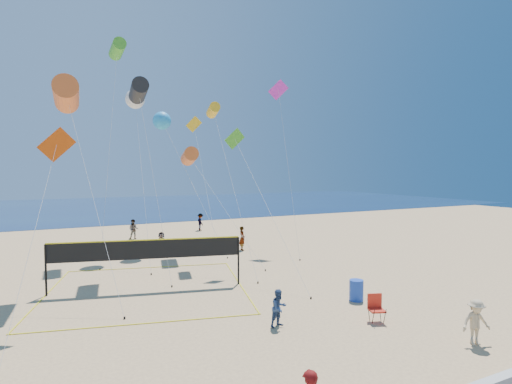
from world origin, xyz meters
name	(u,v)px	position (x,y,z in m)	size (l,w,h in m)	color
ground	(318,378)	(0.00, 0.00, 0.00)	(120.00, 120.00, 0.00)	tan
ocean	(104,207)	(0.00, 62.00, 0.01)	(140.00, 50.00, 0.03)	#102250
bystander_a	(279,308)	(0.92, 3.91, 0.73)	(0.71, 0.55, 1.46)	navy
bystander_b	(476,322)	(6.27, -0.55, 0.79)	(1.03, 0.59, 1.59)	tan
far_person_1	(161,243)	(-0.07, 19.54, 0.81)	(1.50, 0.48, 1.61)	gray
far_person_2	(242,238)	(5.81, 18.21, 0.92)	(0.67, 0.44, 1.84)	gray
far_person_3	(134,229)	(-0.82, 26.99, 0.88)	(0.86, 0.67, 1.77)	gray
far_person_4	(200,222)	(6.20, 29.45, 0.87)	(1.12, 0.64, 1.73)	gray
camp_chair	(376,306)	(4.67, 2.64, 0.62)	(0.74, 0.85, 1.21)	red
trash_barrel	(356,290)	(5.71, 5.02, 0.48)	(0.65, 0.65, 0.97)	#1B41B2
volleyball_net	(147,255)	(-2.72, 11.11, 1.79)	(11.62, 11.51, 2.59)	black
kite_0	(66,95)	(-6.22, 13.44, 9.96)	(2.55, 7.62, 10.76)	#D15D26
kite_1	(139,91)	(-2.18, 15.81, 10.93)	(1.30, 6.13, 11.59)	black
kite_2	(213,111)	(2.85, 16.40, 10.16)	(1.01, 7.77, 10.65)	gold
kite_3	(54,156)	(-6.81, 8.58, 6.67)	(2.47, 5.09, 7.86)	#C14309
kite_4	(239,149)	(3.30, 13.05, 7.43)	(1.41, 7.67, 8.76)	green
kite_5	(280,100)	(9.10, 18.29, 11.69)	(2.11, 5.80, 13.34)	#E22FC6
kite_6	(135,99)	(-1.52, 21.03, 11.32)	(1.68, 7.99, 12.02)	silver
kite_7	(162,121)	(0.54, 21.47, 9.91)	(4.09, 6.32, 10.60)	#2092E4
kite_8	(117,49)	(-2.59, 21.77, 14.98)	(2.50, 6.50, 15.61)	green
kite_9	(195,131)	(5.22, 27.90, 9.91)	(1.51, 8.67, 11.43)	gold
kite_10	(190,156)	(1.86, 18.71, 7.11)	(3.32, 8.28, 7.79)	#D15D26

